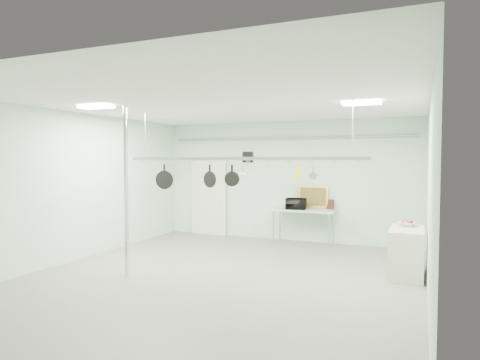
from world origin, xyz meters
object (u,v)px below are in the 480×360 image
at_px(skillet_left, 164,176).
at_px(side_cabinet, 407,252).
at_px(pot_rack, 238,157).
at_px(microwave, 296,204).
at_px(prep_table, 303,212).
at_px(fruit_bowl, 407,224).
at_px(skillet_right, 232,175).
at_px(coffee_canister, 298,205).
at_px(skillet_mid, 210,176).
at_px(chrome_pole, 126,191).

bearing_deg(skillet_left, side_cabinet, 2.65).
xyz_separation_m(pot_rack, microwave, (0.23, 3.21, -1.18)).
bearing_deg(microwave, prep_table, -160.03).
bearing_deg(pot_rack, prep_table, 83.09).
distance_m(fruit_bowl, skillet_right, 3.50).
bearing_deg(coffee_canister, side_cabinet, -39.28).
relative_size(skillet_left, skillet_mid, 1.10).
relative_size(pot_rack, skillet_mid, 10.60).
xyz_separation_m(chrome_pole, skillet_mid, (1.30, 0.90, 0.26)).
bearing_deg(prep_table, side_cabinet, -40.79).
relative_size(side_cabinet, pot_rack, 0.25).
distance_m(chrome_pole, pot_rack, 2.19).
distance_m(chrome_pole, skillet_mid, 1.60).
relative_size(fruit_bowl, skillet_mid, 0.76).
xyz_separation_m(skillet_left, skillet_mid, (1.04, 0.00, 0.02)).
xyz_separation_m(side_cabinet, pot_rack, (-2.95, -1.10, 1.78)).
distance_m(prep_table, skillet_right, 3.50).
bearing_deg(fruit_bowl, skillet_left, -163.16).
xyz_separation_m(prep_table, coffee_canister, (-0.13, -0.01, 0.18)).
relative_size(coffee_canister, skillet_left, 0.45).
bearing_deg(skillet_right, microwave, 57.25).
bearing_deg(skillet_right, pot_rack, -26.38).
xyz_separation_m(microwave, fruit_bowl, (2.71, -1.82, -0.10)).
bearing_deg(coffee_canister, fruit_bowl, -35.54).
relative_size(prep_table, skillet_right, 4.02).
height_order(microwave, skillet_right, skillet_right).
distance_m(prep_table, microwave, 0.29).
relative_size(prep_table, skillet_mid, 3.53).
bearing_deg(skillet_right, prep_table, 54.50).
height_order(chrome_pole, prep_table, chrome_pole).
relative_size(pot_rack, fruit_bowl, 14.00).
bearing_deg(skillet_mid, pot_rack, 17.17).
xyz_separation_m(fruit_bowl, skillet_right, (-3.07, -1.39, 0.94)).
bearing_deg(skillet_mid, fruit_bowl, 38.56).
height_order(skillet_left, skillet_mid, same).
bearing_deg(skillet_left, microwave, 48.95).
bearing_deg(skillet_mid, side_cabinet, 34.38).
xyz_separation_m(side_cabinet, skillet_right, (-3.08, -1.10, 1.44)).
relative_size(side_cabinet, skillet_right, 3.01).
bearing_deg(chrome_pole, skillet_mid, 34.74).
xyz_separation_m(pot_rack, coffee_canister, (0.27, 3.29, -1.21)).
distance_m(prep_table, skillet_left, 4.01).
bearing_deg(skillet_left, skillet_right, -10.82).
bearing_deg(coffee_canister, microwave, -115.67).
xyz_separation_m(microwave, coffee_canister, (0.04, 0.08, -0.03)).
relative_size(prep_table, side_cabinet, 1.33).
xyz_separation_m(chrome_pole, microwave, (2.13, 4.11, -0.55)).
bearing_deg(chrome_pole, microwave, 62.61).
distance_m(coffee_canister, skillet_right, 3.43).
relative_size(pot_rack, coffee_canister, 21.63).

